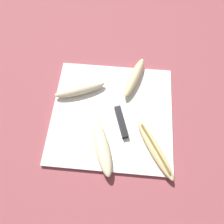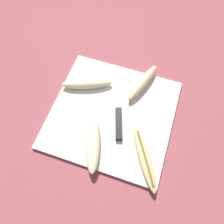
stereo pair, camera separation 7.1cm
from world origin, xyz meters
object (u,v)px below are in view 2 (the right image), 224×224
Objects in this scene: banana_ripe_center at (143,83)px; knife at (118,119)px; banana_pale_long at (93,143)px; banana_bright_far at (87,84)px; banana_spotted_left at (145,158)px.

knife is at bearing -104.47° from banana_ripe_center.
banana_bright_far is at bearing 116.43° from banana_pale_long.
banana_spotted_left is (0.25, -0.18, -0.01)m from banana_bright_far.
banana_bright_far is 0.21m from banana_pale_long.
knife is 1.14× the size of banana_pale_long.
banana_bright_far is 0.90× the size of banana_spotted_left.
banana_pale_long is at bearing -132.84° from knife.
knife is 0.11m from banana_pale_long.
banana_pale_long is (-0.16, -0.01, 0.01)m from banana_spotted_left.
banana_bright_far is at bearing 144.14° from banana_spotted_left.
banana_spotted_left is at bearing -73.54° from banana_ripe_center.
banana_ripe_center is (0.04, 0.15, 0.01)m from knife.
knife is at bearing 65.66° from banana_pale_long.
banana_bright_far is 1.00× the size of banana_ripe_center.
knife is at bearing 139.09° from banana_spotted_left.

